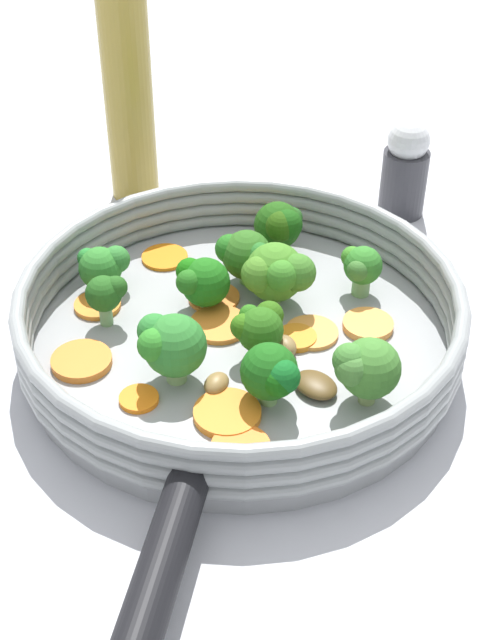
{
  "coord_description": "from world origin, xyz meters",
  "views": [
    {
      "loc": [
        -0.45,
        -0.29,
        0.45
      ],
      "look_at": [
        0.0,
        0.0,
        0.03
      ],
      "focal_mm": 50.0,
      "sensor_mm": 36.0,
      "label": 1
    }
  ],
  "objects_px": {
    "carrot_slice_8": "(227,413)",
    "carrot_slice_0": "(214,297)",
    "broccoli_floret_6": "(278,274)",
    "broccoli_floret_7": "(280,226)",
    "carrot_slice_1": "(98,305)",
    "broccoli_floret_4": "(102,267)",
    "broccoli_floret_0": "(272,374)",
    "carrot_slice_2": "(368,325)",
    "carrot_slice_6": "(255,248)",
    "mushroom_piece_0": "(288,344)",
    "broccoli_floret_9": "(202,281)",
    "broccoli_floret_5": "(170,344)",
    "mushroom_piece_2": "(316,385)",
    "salt_shaker": "(405,169)",
    "carrot_slice_5": "(296,338)",
    "oil_bottle": "(128,89)",
    "mushroom_piece_1": "(216,384)",
    "broccoli_floret_2": "(365,368)",
    "carrot_slice_10": "(312,333)",
    "carrot_slice_4": "(241,447)",
    "carrot_slice_3": "(82,361)",
    "broccoli_floret_3": "(107,293)",
    "skillet": "(240,343)",
    "broccoli_floret_1": "(245,254)",
    "broccoli_floret_10": "(361,267)",
    "carrot_slice_9": "(139,399)",
    "carrot_slice_7": "(220,324)"
  },
  "relations": [
    {
      "from": "oil_bottle",
      "to": "carrot_slice_0",
      "type": "bearing_deg",
      "value": -124.88
    },
    {
      "from": "carrot_slice_5",
      "to": "broccoli_floret_6",
      "type": "height_order",
      "value": "broccoli_floret_6"
    },
    {
      "from": "carrot_slice_1",
      "to": "carrot_slice_4",
      "type": "xyz_separation_m",
      "value": [
        -0.07,
        -0.18,
        0.0
      ]
    },
    {
      "from": "skillet",
      "to": "broccoli_floret_6",
      "type": "distance_m",
      "value": 0.06
    },
    {
      "from": "broccoli_floret_5",
      "to": "mushroom_piece_2",
      "type": "bearing_deg",
      "value": -63.69
    },
    {
      "from": "broccoli_floret_6",
      "to": "broccoli_floret_7",
      "type": "height_order",
      "value": "broccoli_floret_6"
    },
    {
      "from": "mushroom_piece_2",
      "to": "salt_shaker",
      "type": "bearing_deg",
      "value": 12.39
    },
    {
      "from": "mushroom_piece_1",
      "to": "broccoli_floret_2",
      "type": "bearing_deg",
      "value": -64.25
    },
    {
      "from": "carrot_slice_4",
      "to": "broccoli_floret_2",
      "type": "bearing_deg",
      "value": -28.63
    },
    {
      "from": "carrot_slice_6",
      "to": "broccoli_floret_1",
      "type": "bearing_deg",
      "value": -158.31
    },
    {
      "from": "broccoli_floret_3",
      "to": "broccoli_floret_10",
      "type": "distance_m",
      "value": 0.2
    },
    {
      "from": "broccoli_floret_1",
      "to": "salt_shaker",
      "type": "relative_size",
      "value": 0.52
    },
    {
      "from": "carrot_slice_10",
      "to": "broccoli_floret_9",
      "type": "height_order",
      "value": "broccoli_floret_9"
    },
    {
      "from": "broccoli_floret_5",
      "to": "broccoli_floret_9",
      "type": "xyz_separation_m",
      "value": [
        0.08,
        0.03,
        -0.01
      ]
    },
    {
      "from": "carrot_slice_1",
      "to": "carrot_slice_2",
      "type": "relative_size",
      "value": 0.95
    },
    {
      "from": "carrot_slice_6",
      "to": "mushroom_piece_0",
      "type": "relative_size",
      "value": 1.84
    },
    {
      "from": "carrot_slice_1",
      "to": "broccoli_floret_4",
      "type": "height_order",
      "value": "broccoli_floret_4"
    },
    {
      "from": "carrot_slice_8",
      "to": "broccoli_floret_6",
      "type": "distance_m",
      "value": 0.14
    },
    {
      "from": "carrot_slice_1",
      "to": "mushroom_piece_0",
      "type": "xyz_separation_m",
      "value": [
        0.03,
        -0.16,
        0.01
      ]
    },
    {
      "from": "broccoli_floret_7",
      "to": "carrot_slice_10",
      "type": "bearing_deg",
      "value": -136.52
    },
    {
      "from": "carrot_slice_0",
      "to": "carrot_slice_3",
      "type": "xyz_separation_m",
      "value": [
        -0.12,
        0.04,
        0.0
      ]
    },
    {
      "from": "broccoli_floret_6",
      "to": "carrot_slice_7",
      "type": "bearing_deg",
      "value": 152.56
    },
    {
      "from": "carrot_slice_2",
      "to": "broccoli_floret_7",
      "type": "height_order",
      "value": "broccoli_floret_7"
    },
    {
      "from": "carrot_slice_0",
      "to": "carrot_slice_8",
      "type": "relative_size",
      "value": 0.88
    },
    {
      "from": "carrot_slice_10",
      "to": "mushroom_piece_1",
      "type": "relative_size",
      "value": 1.87
    },
    {
      "from": "carrot_slice_1",
      "to": "broccoli_floret_4",
      "type": "distance_m",
      "value": 0.03
    },
    {
      "from": "carrot_slice_7",
      "to": "carrot_slice_8",
      "type": "height_order",
      "value": "carrot_slice_8"
    },
    {
      "from": "carrot_slice_6",
      "to": "broccoli_floret_7",
      "type": "distance_m",
      "value": 0.04
    },
    {
      "from": "carrot_slice_1",
      "to": "oil_bottle",
      "type": "xyz_separation_m",
      "value": [
        0.18,
        0.1,
        0.09
      ]
    },
    {
      "from": "carrot_slice_1",
      "to": "broccoli_floret_5",
      "type": "xyz_separation_m",
      "value": [
        -0.04,
        -0.1,
        0.03
      ]
    },
    {
      "from": "mushroom_piece_2",
      "to": "broccoli_floret_9",
      "type": "bearing_deg",
      "value": 73.22
    },
    {
      "from": "carrot_slice_8",
      "to": "broccoli_floret_3",
      "type": "relative_size",
      "value": 1.1
    },
    {
      "from": "carrot_slice_6",
      "to": "broccoli_floret_4",
      "type": "height_order",
      "value": "broccoli_floret_4"
    },
    {
      "from": "carrot_slice_0",
      "to": "carrot_slice_10",
      "type": "xyz_separation_m",
      "value": [
        0.0,
        -0.09,
        0.0
      ]
    },
    {
      "from": "carrot_slice_9",
      "to": "broccoli_floret_1",
      "type": "relative_size",
      "value": 0.57
    },
    {
      "from": "carrot_slice_0",
      "to": "broccoli_floret_4",
      "type": "height_order",
      "value": "broccoli_floret_4"
    },
    {
      "from": "carrot_slice_4",
      "to": "carrot_slice_10",
      "type": "distance_m",
      "value": 0.13
    },
    {
      "from": "carrot_slice_2",
      "to": "broccoli_floret_4",
      "type": "height_order",
      "value": "broccoli_floret_4"
    },
    {
      "from": "broccoli_floret_1",
      "to": "broccoli_floret_6",
      "type": "bearing_deg",
      "value": -109.36
    },
    {
      "from": "carrot_slice_6",
      "to": "salt_shaker",
      "type": "xyz_separation_m",
      "value": [
        0.15,
        -0.07,
        0.03
      ]
    },
    {
      "from": "carrot_slice_8",
      "to": "carrot_slice_0",
      "type": "bearing_deg",
      "value": 37.79
    },
    {
      "from": "broccoli_floret_7",
      "to": "mushroom_piece_2",
      "type": "distance_m",
      "value": 0.18
    },
    {
      "from": "skillet",
      "to": "carrot_slice_1",
      "type": "xyz_separation_m",
      "value": [
        -0.03,
        0.12,
        0.01
      ]
    },
    {
      "from": "skillet",
      "to": "broccoli_floret_1",
      "type": "xyz_separation_m",
      "value": [
        0.06,
        0.03,
        0.04
      ]
    },
    {
      "from": "mushroom_piece_0",
      "to": "broccoli_floret_9",
      "type": "bearing_deg",
      "value": 83.08
    },
    {
      "from": "carrot_slice_0",
      "to": "broccoli_floret_0",
      "type": "distance_m",
      "value": 0.13
    },
    {
      "from": "carrot_slice_4",
      "to": "broccoli_floret_5",
      "type": "bearing_deg",
      "value": 67.77
    },
    {
      "from": "carrot_slice_9",
      "to": "broccoli_floret_0",
      "type": "bearing_deg",
      "value": -59.7
    },
    {
      "from": "carrot_slice_0",
      "to": "broccoli_floret_5",
      "type": "distance_m",
      "value": 0.11
    },
    {
      "from": "carrot_slice_3",
      "to": "broccoli_floret_6",
      "type": "height_order",
      "value": "broccoli_floret_6"
    }
  ]
}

